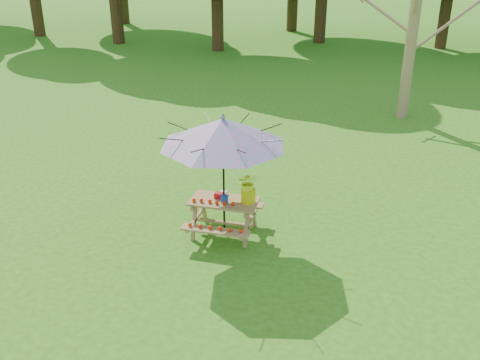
# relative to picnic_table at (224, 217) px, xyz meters

# --- Properties ---
(picnic_table) EXTENTS (1.20, 1.32, 0.67)m
(picnic_table) POSITION_rel_picnic_table_xyz_m (0.00, 0.00, 0.00)
(picnic_table) COLOR #9F6D47
(picnic_table) RESTS_ON ground
(patio_umbrella) EXTENTS (2.53, 2.53, 2.25)m
(patio_umbrella) POSITION_rel_picnic_table_xyz_m (0.00, 0.00, 1.62)
(patio_umbrella) COLOR black
(patio_umbrella) RESTS_ON ground
(produce_bins) EXTENTS (0.29, 0.42, 0.13)m
(produce_bins) POSITION_rel_picnic_table_xyz_m (-0.04, 0.04, 0.40)
(produce_bins) COLOR #B70E19
(produce_bins) RESTS_ON picnic_table
(tomatoes_row) EXTENTS (0.77, 0.13, 0.07)m
(tomatoes_row) POSITION_rel_picnic_table_xyz_m (-0.15, -0.18, 0.38)
(tomatoes_row) COLOR red
(tomatoes_row) RESTS_ON picnic_table
(flower_bucket) EXTENTS (0.40, 0.36, 0.57)m
(flower_bucket) POSITION_rel_picnic_table_xyz_m (0.43, 0.04, 0.65)
(flower_bucket) COLOR #D9CB0B
(flower_bucket) RESTS_ON picnic_table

